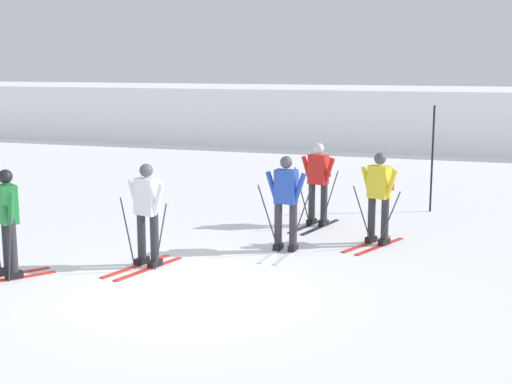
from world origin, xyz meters
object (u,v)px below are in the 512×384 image
(skier_green, at_px, (7,220))
(skier_white, at_px, (147,212))
(skier_red, at_px, (319,180))
(trail_marker_pole, at_px, (432,159))
(skier_yellow, at_px, (380,193))
(skier_blue, at_px, (286,198))

(skier_green, distance_m, skier_white, 2.16)
(skier_red, height_order, trail_marker_pole, trail_marker_pole)
(skier_green, distance_m, skier_red, 6.30)
(skier_yellow, relative_size, skier_blue, 1.00)
(skier_yellow, xyz_separation_m, skier_green, (-5.15, -3.91, -0.04))
(skier_white, bearing_deg, skier_red, 62.96)
(skier_white, distance_m, trail_marker_pole, 7.24)
(skier_green, xyz_separation_m, skier_blue, (3.66, 2.90, 0.04))
(skier_green, distance_m, trail_marker_pole, 9.28)
(skier_white, bearing_deg, skier_blue, 41.33)
(skier_white, bearing_deg, trail_marker_pole, 56.02)
(skier_green, distance_m, skier_blue, 4.67)
(skier_white, distance_m, skier_red, 4.31)
(skier_green, height_order, skier_white, same)
(trail_marker_pole, bearing_deg, skier_blue, -116.39)
(skier_white, relative_size, trail_marker_pole, 0.72)
(skier_blue, relative_size, trail_marker_pole, 0.72)
(skier_green, relative_size, skier_white, 1.00)
(skier_blue, relative_size, skier_red, 1.00)
(trail_marker_pole, bearing_deg, skier_white, -123.98)
(trail_marker_pole, bearing_deg, skier_green, -128.75)
(skier_yellow, relative_size, skier_red, 1.00)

